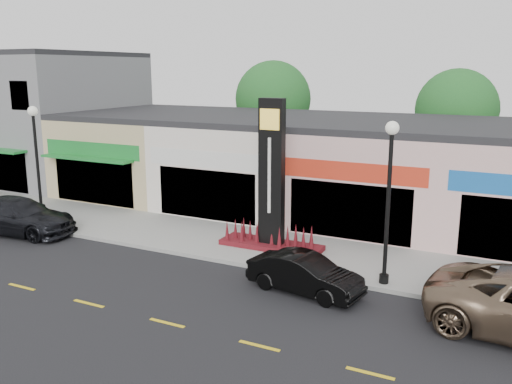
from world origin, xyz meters
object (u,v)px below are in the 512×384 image
lamp_west_near (36,154)px  lamp_east_near (389,187)px  car_black_conv (305,274)px  car_dark_sedan (18,216)px  pylon_sign (272,196)px

lamp_west_near → lamp_east_near: bearing=0.0°
lamp_west_near → car_black_conv: (13.76, -1.62, -2.83)m
lamp_east_near → car_dark_sedan: bearing=-175.9°
car_black_conv → lamp_east_near: bearing=-44.6°
lamp_west_near → lamp_east_near: same height
lamp_east_near → car_black_conv: lamp_east_near is taller
pylon_sign → car_black_conv: 4.62m
lamp_east_near → pylon_sign: 5.42m
car_dark_sedan → car_black_conv: size_ratio=1.40×
pylon_sign → lamp_east_near: bearing=-18.7°
car_black_conv → pylon_sign: bearing=49.2°
lamp_east_near → car_black_conv: (-2.24, -1.62, -2.83)m
lamp_west_near → car_dark_sedan: bearing=-101.3°
lamp_west_near → car_dark_sedan: 2.93m
lamp_west_near → car_black_conv: 14.15m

